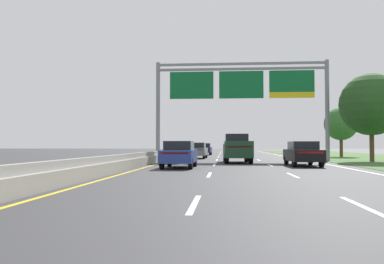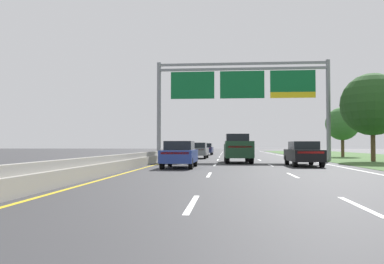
% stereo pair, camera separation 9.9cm
% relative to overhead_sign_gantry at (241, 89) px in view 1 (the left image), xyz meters
% --- Properties ---
extents(ground_plane, '(220.00, 220.00, 0.00)m').
position_rel_overhead_sign_gantry_xyz_m(ground_plane, '(-0.30, -1.57, -6.20)').
color(ground_plane, '#333335').
extents(lane_striping, '(11.96, 106.00, 0.01)m').
position_rel_overhead_sign_gantry_xyz_m(lane_striping, '(-0.30, -2.03, -6.19)').
color(lane_striping, white).
rests_on(lane_striping, ground).
extents(median_barrier_concrete, '(0.60, 110.00, 0.85)m').
position_rel_overhead_sign_gantry_xyz_m(median_barrier_concrete, '(-6.90, -1.57, -5.84)').
color(median_barrier_concrete, '#99968E').
rests_on(median_barrier_concrete, ground).
extents(overhead_sign_gantry, '(15.06, 0.42, 8.68)m').
position_rel_overhead_sign_gantry_xyz_m(overhead_sign_gantry, '(0.00, 0.00, 0.00)').
color(overhead_sign_gantry, gray).
rests_on(overhead_sign_gantry, ground).
extents(pickup_truck_darkgreen, '(2.15, 5.45, 2.20)m').
position_rel_overhead_sign_gantry_xyz_m(pickup_truck_darkgreen, '(-0.51, -4.42, -5.12)').
color(pickup_truck_darkgreen, '#193D23').
rests_on(pickup_truck_darkgreen, ground).
extents(car_navy_left_lane_sedan, '(1.89, 4.43, 1.57)m').
position_rel_overhead_sign_gantry_xyz_m(car_navy_left_lane_sedan, '(-4.15, 19.05, -5.38)').
color(car_navy_left_lane_sedan, '#161E47').
rests_on(car_navy_left_lane_sedan, ground).
extents(car_black_right_lane_sedan, '(1.87, 4.42, 1.57)m').
position_rel_overhead_sign_gantry_xyz_m(car_black_right_lane_sedan, '(3.53, -8.99, -5.38)').
color(car_black_right_lane_sedan, black).
rests_on(car_black_right_lane_sedan, ground).
extents(car_grey_left_lane_sedan, '(1.94, 4.45, 1.57)m').
position_rel_overhead_sign_gantry_xyz_m(car_grey_left_lane_sedan, '(-4.19, 4.86, -5.38)').
color(car_grey_left_lane_sedan, slate).
rests_on(car_grey_left_lane_sedan, ground).
extents(car_blue_left_lane_sedan, '(1.86, 4.41, 1.57)m').
position_rel_overhead_sign_gantry_xyz_m(car_blue_left_lane_sedan, '(-4.12, -11.60, -5.38)').
color(car_blue_left_lane_sedan, navy).
rests_on(car_blue_left_lane_sedan, ground).
extents(roadside_tree_mid, '(5.05, 5.05, 7.17)m').
position_rel_overhead_sign_gantry_xyz_m(roadside_tree_mid, '(10.43, -1.58, -1.57)').
color(roadside_tree_mid, '#4C3823').
rests_on(roadside_tree_mid, ground).
extents(roadside_tree_far, '(3.73, 3.73, 5.60)m').
position_rel_overhead_sign_gantry_xyz_m(roadside_tree_far, '(11.64, 11.33, -2.47)').
color(roadside_tree_far, '#4C3823').
rests_on(roadside_tree_far, ground).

